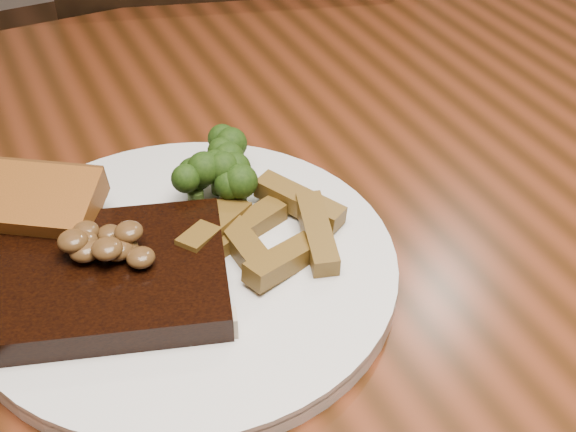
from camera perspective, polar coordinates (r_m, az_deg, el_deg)
name	(u,v)px	position (r m, az deg, el deg)	size (l,w,h in m)	color
dining_table	(282,315)	(0.69, -0.40, -7.02)	(1.60, 0.90, 0.75)	#532310
chair_far	(239,115)	(1.23, -3.52, 7.21)	(0.54, 0.54, 0.92)	black
plate	(185,271)	(0.59, -7.32, -3.93)	(0.31, 0.31, 0.01)	silver
steak	(105,279)	(0.56, -12.89, -4.38)	(0.16, 0.13, 0.02)	black
steak_bone	(129,339)	(0.53, -11.21, -8.56)	(0.14, 0.01, 0.02)	#B9A98F
mushroom_pile	(111,242)	(0.55, -12.44, -1.82)	(0.06, 0.06, 0.03)	#503219
garlic_bread	(30,223)	(0.62, -17.88, -0.48)	(0.11, 0.06, 0.02)	brown
potato_wedges	(261,224)	(0.59, -1.91, -0.56)	(0.09, 0.09, 0.02)	brown
broccoli_cluster	(207,173)	(0.63, -5.79, 3.06)	(0.07, 0.07, 0.04)	#233D0D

